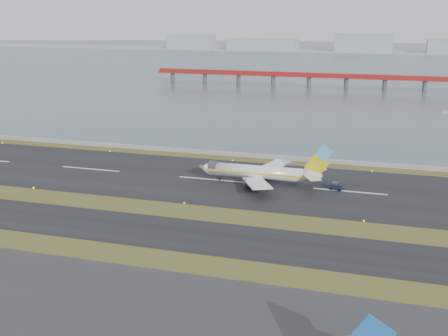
{
  "coord_description": "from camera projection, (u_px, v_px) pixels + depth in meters",
  "views": [
    {
      "loc": [
        49.13,
        -120.35,
        47.43
      ],
      "look_at": [
        6.29,
        22.0,
        6.23
      ],
      "focal_mm": 45.0,
      "sensor_mm": 36.0,
      "label": 1
    }
  ],
  "objects": [
    {
      "name": "airliner",
      "position": [
        262.0,
        172.0,
        160.09
      ],
      "size": [
        38.52,
        32.89,
        12.8
      ],
      "color": "white",
      "rests_on": "ground"
    },
    {
      "name": "ground",
      "position": [
        174.0,
        213.0,
        137.37
      ],
      "size": [
        1000.0,
        1000.0,
        0.0
      ],
      "primitive_type": "plane",
      "color": "#3D491A",
      "rests_on": "ground"
    },
    {
      "name": "red_pier",
      "position": [
        346.0,
        78.0,
        360.57
      ],
      "size": [
        260.0,
        5.0,
        10.2
      ],
      "color": "maroon",
      "rests_on": "ground"
    },
    {
      "name": "pushback_tug",
      "position": [
        336.0,
        186.0,
        155.28
      ],
      "size": [
        3.75,
        2.64,
        2.19
      ],
      "rotation": [
        0.0,
        0.0,
        -0.21
      ],
      "color": "#121833",
      "rests_on": "ground"
    },
    {
      "name": "runway_strip",
      "position": [
        211.0,
        180.0,
        165.04
      ],
      "size": [
        1000.0,
        45.0,
        0.1
      ],
      "primitive_type": "cube",
      "color": "black",
      "rests_on": "ground"
    },
    {
      "name": "bay_water",
      "position": [
        344.0,
        62.0,
        561.86
      ],
      "size": [
        1400.0,
        800.0,
        1.3
      ],
      "primitive_type": "cube",
      "color": "#42505E",
      "rests_on": "ground"
    },
    {
      "name": "taxiway_strip",
      "position": [
        154.0,
        231.0,
        126.29
      ],
      "size": [
        1000.0,
        18.0,
        0.1
      ],
      "primitive_type": "cube",
      "color": "black",
      "rests_on": "ground"
    },
    {
      "name": "far_shoreline",
      "position": [
        367.0,
        47.0,
        704.1
      ],
      "size": [
        1400.0,
        80.0,
        60.5
      ],
      "color": "#95A5B1",
      "rests_on": "ground"
    },
    {
      "name": "seawall",
      "position": [
        238.0,
        154.0,
        192.61
      ],
      "size": [
        1000.0,
        2.5,
        1.0
      ],
      "primitive_type": "cube",
      "color": "gray",
      "rests_on": "ground"
    },
    {
      "name": "apron_strip",
      "position": [
        42.0,
        331.0,
        86.61
      ],
      "size": [
        1000.0,
        50.0,
        0.1
      ],
      "primitive_type": "cube",
      "color": "#2E2E30",
      "rests_on": "ground"
    },
    {
      "name": "workboat_far",
      "position": [
        448.0,
        113.0,
        273.22
      ],
      "size": [
        6.38,
        3.01,
        1.49
      ],
      "rotation": [
        0.0,
        0.0,
        -0.18
      ],
      "color": "silver",
      "rests_on": "ground"
    }
  ]
}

